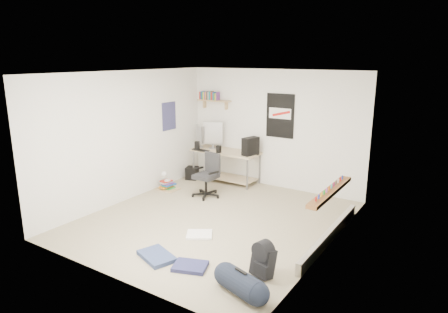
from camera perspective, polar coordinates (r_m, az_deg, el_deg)
The scene contains 26 objects.
floor at distance 7.02m, azimuth -1.45°, elevation -9.00°, with size 4.00×4.50×0.01m, color gray.
ceiling at distance 6.46m, azimuth -1.59°, elevation 11.93°, with size 4.00×4.50×0.01m, color white.
back_wall at distance 8.54m, azimuth 7.10°, elevation 3.90°, with size 4.00×0.01×2.50m, color silver.
left_wall at distance 7.92m, azimuth -13.58°, elevation 2.79°, with size 0.01×4.50×2.50m, color silver.
right_wall at distance 5.77m, azimuth 15.14°, elevation -1.48°, with size 0.01×4.50×2.50m, color silver.
desk at distance 8.97m, azimuth 0.30°, elevation -1.31°, with size 1.54×0.67×0.70m, color #C4B188.
monitor_left at distance 9.15m, azimuth -3.47°, elevation 2.40°, with size 0.35×0.09×0.39m, color #B6B5BB.
monitor_right at distance 9.02m, azimuth -1.57°, elevation 2.56°, with size 0.44×0.11×0.48m, color #9D9DA2.
pc_tower at distance 8.46m, azimuth 3.81°, elevation 1.43°, with size 0.18×0.37×0.39m, color black.
keyboard at distance 8.93m, azimuth -3.33°, elevation 0.90°, with size 0.42×0.15×0.02m, color black.
speaker_left at distance 9.00m, azimuth -3.86°, elevation 1.55°, with size 0.10×0.10×0.19m, color black.
speaker_right at distance 8.65m, azimuth -0.76°, elevation 1.00°, with size 0.09×0.09×0.17m, color black.
office_chair at distance 7.97m, azimuth -2.61°, elevation -2.37°, with size 0.58×0.58×0.88m, color #242426.
wall_shelf at distance 9.09m, azimuth -1.43°, elevation 7.99°, with size 0.80×0.22×0.24m, color tan.
poster_back_wall at distance 8.41m, azimuth 8.01°, elevation 5.78°, with size 0.62×0.03×0.92m, color black.
poster_left_wall at distance 8.71m, azimuth -7.86°, elevation 5.74°, with size 0.02×0.42×0.60m, color navy.
window at distance 6.02m, azimuth 15.66°, elevation 1.09°, with size 0.10×1.50×1.26m, color brown.
baseboard_heater at distance 6.45m, azimuth 14.89°, elevation -10.77°, with size 0.08×2.50×0.18m, color #B7B2A8.
backpack at distance 5.30m, azimuth 5.60°, elevation -14.75°, with size 0.28×0.22×0.37m, color black.
duffel_bag at distance 4.96m, azimuth 2.40°, elevation -17.69°, with size 0.29×0.29×0.57m, color black.
tshirt at distance 6.43m, azimuth -3.54°, elevation -11.05°, with size 0.40×0.34×0.04m, color white.
jeans_a at distance 5.84m, azimuth -9.59°, elevation -13.87°, with size 0.56×0.36×0.06m, color navy.
jeans_b at distance 5.55m, azimuth -4.86°, elevation -15.37°, with size 0.44×0.33×0.06m, color #22254E.
book_stack at distance 8.58m, azimuth -8.09°, elevation -3.68°, with size 0.45×0.37×0.31m, color brown.
desk_lamp at distance 8.48m, azimuth -8.13°, elevation -2.26°, with size 0.13×0.22×0.22m, color white.
subwoofer at distance 9.21m, azimuth -4.58°, elevation -2.38°, with size 0.26×0.26×0.29m, color black.
Camera 1 is at (3.66, -5.32, 2.76)m, focal length 32.00 mm.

